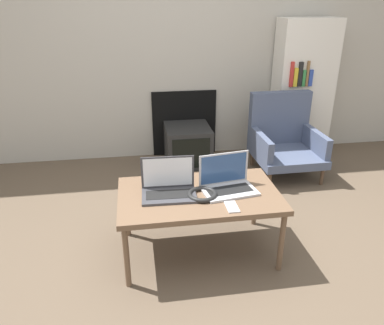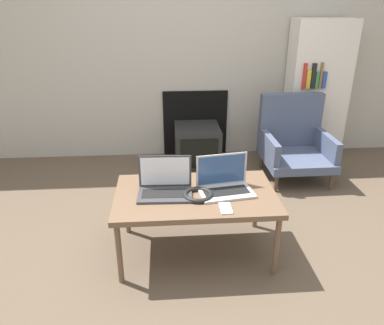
% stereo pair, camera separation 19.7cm
% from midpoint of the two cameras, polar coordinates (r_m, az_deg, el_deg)
% --- Properties ---
extents(ground_plane, '(14.00, 14.00, 0.00)m').
position_cam_midpoint_polar(ground_plane, '(2.58, -0.58, -15.59)').
color(ground_plane, brown).
extents(wall_back, '(7.00, 0.08, 2.60)m').
position_cam_midpoint_polar(wall_back, '(4.00, -5.07, 18.79)').
color(wall_back, '#ADA89E').
rests_on(wall_back, ground_plane).
extents(table, '(1.06, 0.63, 0.46)m').
position_cam_midpoint_polar(table, '(2.48, -1.21, -5.48)').
color(table, brown).
rests_on(table, ground_plane).
extents(laptop_left, '(0.36, 0.24, 0.24)m').
position_cam_midpoint_polar(laptop_left, '(2.44, -5.91, -3.66)').
color(laptop_left, '#38383D').
rests_on(laptop_left, table).
extents(laptop_right, '(0.38, 0.27, 0.24)m').
position_cam_midpoint_polar(laptop_right, '(2.49, 3.11, -3.03)').
color(laptop_right, '#B2B2B7').
rests_on(laptop_right, table).
extents(headphones, '(0.20, 0.20, 0.03)m').
position_cam_midpoint_polar(headphones, '(2.41, -0.75, -4.94)').
color(headphones, black).
rests_on(headphones, table).
extents(phone, '(0.07, 0.13, 0.01)m').
position_cam_midpoint_polar(phone, '(2.30, 3.65, -6.81)').
color(phone, silver).
rests_on(phone, table).
extents(tv, '(0.46, 0.50, 0.40)m').
position_cam_midpoint_polar(tv, '(3.97, -2.08, 2.68)').
color(tv, black).
rests_on(tv, ground_plane).
extents(armchair, '(0.63, 0.64, 0.78)m').
position_cam_midpoint_polar(armchair, '(3.83, 12.35, 3.79)').
color(armchair, '#47516B').
rests_on(armchair, ground_plane).
extents(bookshelf, '(0.61, 0.32, 1.45)m').
position_cam_midpoint_polar(bookshelf, '(4.24, 15.18, 10.69)').
color(bookshelf, silver).
rests_on(bookshelf, ground_plane).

